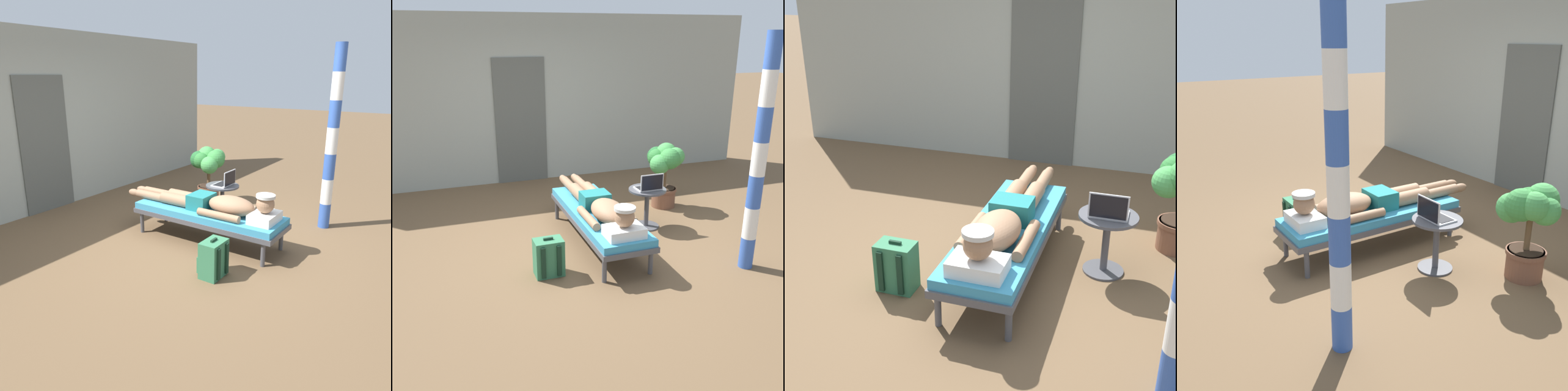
{
  "view_description": "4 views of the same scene",
  "coord_description": "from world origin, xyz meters",
  "views": [
    {
      "loc": [
        -3.74,
        -2.52,
        2.05
      ],
      "look_at": [
        0.15,
        0.12,
        0.58
      ],
      "focal_mm": 35.92,
      "sensor_mm": 36.0,
      "label": 1
    },
    {
      "loc": [
        -1.57,
        -4.68,
        2.4
      ],
      "look_at": [
        0.03,
        -0.13,
        0.65
      ],
      "focal_mm": 41.39,
      "sensor_mm": 36.0,
      "label": 2
    },
    {
      "loc": [
        1.22,
        -3.82,
        2.38
      ],
      "look_at": [
        -0.06,
        -0.05,
        0.65
      ],
      "focal_mm": 49.2,
      "sensor_mm": 36.0,
      "label": 3
    },
    {
      "loc": [
        3.89,
        -2.41,
        2.15
      ],
      "look_at": [
        0.34,
        -0.14,
        0.64
      ],
      "focal_mm": 41.07,
      "sensor_mm": 36.0,
      "label": 4
    }
  ],
  "objects": [
    {
      "name": "person_reclining",
      "position": [
        0.19,
        -0.15,
        0.52
      ],
      "size": [
        0.53,
        2.17,
        0.33
      ],
      "color": "white",
      "rests_on": "lounge_chair"
    },
    {
      "name": "lounge_chair",
      "position": [
        0.19,
        -0.05,
        0.35
      ],
      "size": [
        0.62,
        1.97,
        0.42
      ],
      "color": "#4C4C51",
      "rests_on": "ground"
    },
    {
      "name": "house_door_panel",
      "position": [
        -0.15,
        2.66,
        1.02
      ],
      "size": [
        0.84,
        0.03,
        2.04
      ],
      "primitive_type": "cube",
      "color": "#545651",
      "rests_on": "ground"
    },
    {
      "name": "ground_plane",
      "position": [
        0.0,
        0.0,
        0.0
      ],
      "size": [
        40.0,
        40.0,
        0.0
      ],
      "primitive_type": "plane",
      "color": "brown"
    },
    {
      "name": "house_wall_back",
      "position": [
        0.19,
        2.77,
        1.35
      ],
      "size": [
        7.6,
        0.2,
        2.7
      ],
      "primitive_type": "cube",
      "color": "#999E93",
      "rests_on": "ground"
    },
    {
      "name": "laptop",
      "position": [
        0.95,
        0.14,
        0.58
      ],
      "size": [
        0.31,
        0.24,
        0.23
      ],
      "color": "silver",
      "rests_on": "side_table"
    },
    {
      "name": "backpack",
      "position": [
        -0.56,
        -0.59,
        0.2
      ],
      "size": [
        0.3,
        0.26,
        0.42
      ],
      "color": "#33724C",
      "rests_on": "ground"
    },
    {
      "name": "side_table",
      "position": [
        0.95,
        0.19,
        0.36
      ],
      "size": [
        0.48,
        0.48,
        0.52
      ],
      "color": "#4C4C51",
      "rests_on": "ground"
    }
  ]
}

